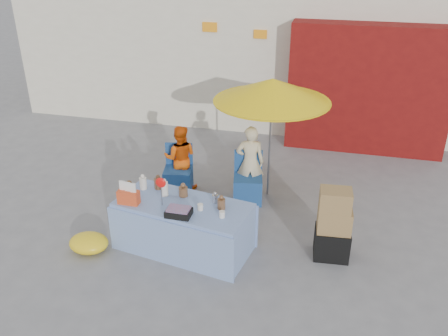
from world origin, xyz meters
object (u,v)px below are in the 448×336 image
(box_stack, at_px, (333,227))
(market_table, at_px, (183,225))
(chair_left, at_px, (178,179))
(vendor_beige, at_px, (250,162))
(umbrella, at_px, (272,91))
(vendor_orange, at_px, (180,158))
(chair_right, at_px, (248,187))

(box_stack, bearing_deg, market_table, -171.42)
(market_table, height_order, chair_left, market_table)
(chair_left, distance_m, box_stack, 3.01)
(vendor_beige, height_order, umbrella, umbrella)
(vendor_orange, height_order, vendor_beige, vendor_beige)
(market_table, bearing_deg, vendor_beige, 80.03)
(vendor_beige, relative_size, umbrella, 0.63)
(vendor_orange, relative_size, vendor_beige, 0.91)
(chair_left, height_order, chair_right, same)
(market_table, height_order, box_stack, market_table)
(chair_right, relative_size, vendor_orange, 0.71)
(chair_left, distance_m, umbrella, 2.27)
(market_table, height_order, vendor_beige, vendor_beige)
(umbrella, bearing_deg, chair_left, -169.62)
(chair_right, height_order, vendor_orange, vendor_orange)
(box_stack, bearing_deg, chair_right, 138.90)
(market_table, distance_m, chair_left, 1.72)
(market_table, distance_m, vendor_orange, 1.85)
(chair_left, relative_size, box_stack, 0.79)
(chair_right, distance_m, box_stack, 1.96)
(umbrella, bearing_deg, market_table, -116.21)
(chair_left, relative_size, chair_right, 1.00)
(market_table, relative_size, vendor_beige, 1.57)
(vendor_orange, relative_size, umbrella, 0.57)
(umbrella, xyz_separation_m, box_stack, (1.16, -1.56, -1.40))
(chair_right, bearing_deg, chair_left, 168.81)
(chair_left, relative_size, vendor_orange, 0.71)
(vendor_beige, xyz_separation_m, box_stack, (1.46, -1.41, -0.16))
(market_table, xyz_separation_m, chair_left, (-0.63, 1.59, -0.13))
(umbrella, height_order, box_stack, umbrella)
(market_table, distance_m, vendor_beige, 1.86)
(chair_right, bearing_deg, box_stack, -52.28)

